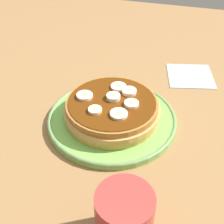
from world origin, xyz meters
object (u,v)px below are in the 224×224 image
at_px(plate, 112,118).
at_px(banana_slice_6, 131,105).
at_px(banana_slice_4, 117,87).
at_px(napkin, 190,76).
at_px(pancake_stack, 112,109).
at_px(banana_slice_2, 95,110).
at_px(coffee_mug, 123,220).
at_px(banana_slice_0, 114,97).
at_px(banana_slice_1, 119,114).
at_px(banana_slice_3, 129,92).
at_px(banana_slice_5, 84,97).

relative_size(plate, banana_slice_6, 9.14).
xyz_separation_m(banana_slice_4, napkin, (-0.17, 0.15, -0.05)).
distance_m(pancake_stack, banana_slice_2, 0.05).
bearing_deg(banana_slice_4, coffee_mug, 16.71).
height_order(plate, banana_slice_0, banana_slice_0).
xyz_separation_m(banana_slice_1, banana_slice_3, (-0.07, 0.00, 0.00)).
distance_m(banana_slice_1, banana_slice_5, 0.09).
relative_size(banana_slice_0, banana_slice_4, 0.86).
bearing_deg(napkin, banana_slice_3, -32.67).
relative_size(banana_slice_0, banana_slice_2, 1.07).
bearing_deg(banana_slice_0, banana_slice_1, 24.42).
bearing_deg(pancake_stack, napkin, 147.15).
xyz_separation_m(coffee_mug, napkin, (-0.46, 0.06, -0.05)).
bearing_deg(banana_slice_5, banana_slice_0, 102.50).
relative_size(plate, banana_slice_0, 9.42).
bearing_deg(banana_slice_3, banana_slice_4, -112.44).
distance_m(plate, napkin, 0.26).
height_order(banana_slice_2, coffee_mug, coffee_mug).
distance_m(banana_slice_0, banana_slice_6, 0.04).
bearing_deg(plate, napkin, 147.04).
bearing_deg(napkin, banana_slice_2, -32.72).
bearing_deg(banana_slice_5, plate, 93.14).
distance_m(banana_slice_1, banana_slice_3, 0.07).
xyz_separation_m(pancake_stack, banana_slice_1, (0.04, 0.02, 0.02)).
bearing_deg(banana_slice_5, coffee_mug, 30.54).
relative_size(banana_slice_5, napkin, 0.29).
xyz_separation_m(banana_slice_0, banana_slice_6, (0.01, 0.04, -0.00)).
distance_m(banana_slice_3, banana_slice_6, 0.04).
bearing_deg(banana_slice_1, pancake_stack, -148.85).
relative_size(banana_slice_0, napkin, 0.25).
xyz_separation_m(banana_slice_2, coffee_mug, (0.20, 0.11, -0.01)).
distance_m(plate, banana_slice_6, 0.06).
distance_m(banana_slice_5, banana_slice_6, 0.10).
bearing_deg(banana_slice_3, banana_slice_6, 18.35).
xyz_separation_m(banana_slice_2, napkin, (-0.26, 0.16, -0.05)).
relative_size(plate, banana_slice_4, 8.10).
height_order(banana_slice_5, coffee_mug, coffee_mug).
height_order(banana_slice_1, banana_slice_6, same).
bearing_deg(plate, coffee_mug, 19.08).
distance_m(banana_slice_1, banana_slice_6, 0.04).
distance_m(banana_slice_3, banana_slice_5, 0.09).
relative_size(banana_slice_4, napkin, 0.29).
height_order(pancake_stack, banana_slice_1, banana_slice_1).
relative_size(banana_slice_6, coffee_mug, 0.25).
bearing_deg(plate, banana_slice_3, 145.71).
relative_size(coffee_mug, napkin, 1.02).
xyz_separation_m(banana_slice_2, banana_slice_5, (-0.03, -0.03, 0.00)).
height_order(banana_slice_2, banana_slice_6, same).
bearing_deg(banana_slice_2, banana_slice_3, 147.18).
xyz_separation_m(banana_slice_3, banana_slice_6, (0.04, 0.01, -0.00)).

